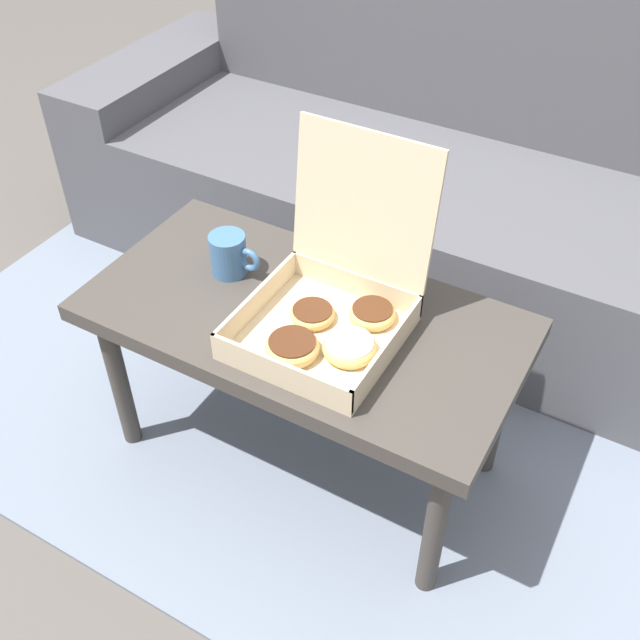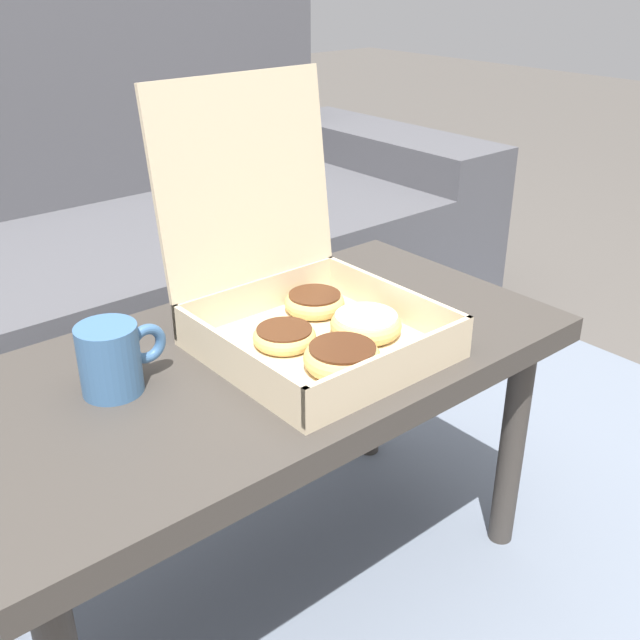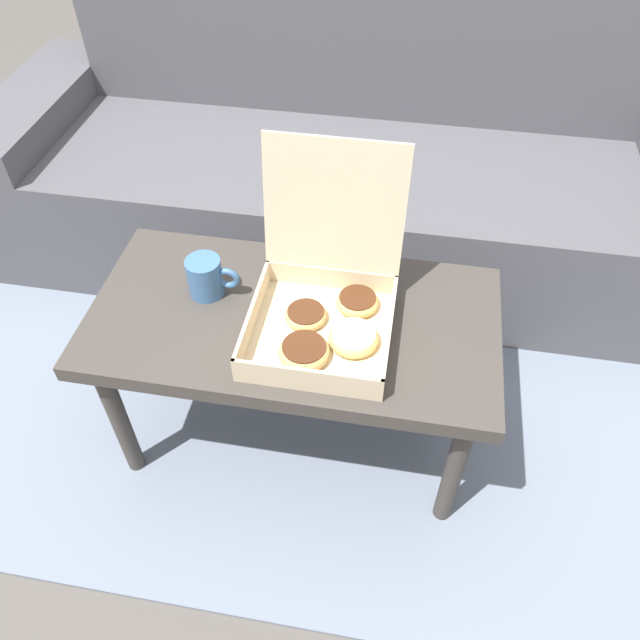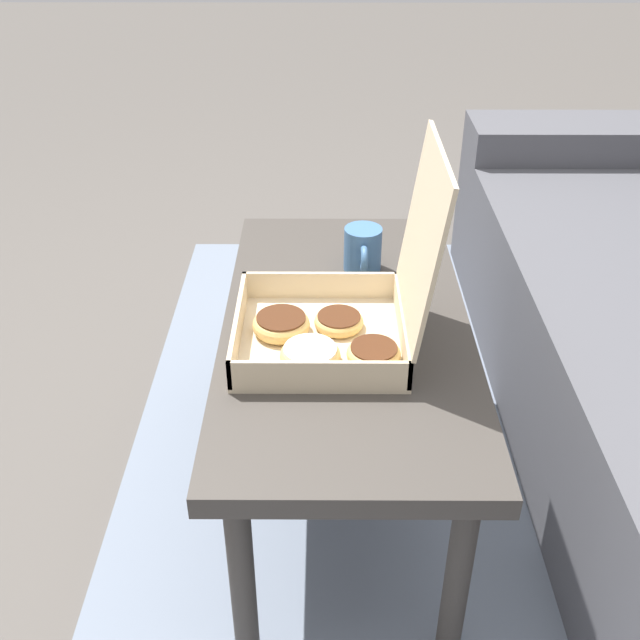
# 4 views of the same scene
# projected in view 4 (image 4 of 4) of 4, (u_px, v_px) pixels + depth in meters

# --- Properties ---
(ground_plane) EXTENTS (12.00, 12.00, 0.00)m
(ground_plane) POSITION_uv_depth(u_px,v_px,m) (370.00, 494.00, 1.71)
(ground_plane) COLOR #514C47
(area_rug) EXTENTS (2.46, 1.75, 0.01)m
(area_rug) POSITION_uv_depth(u_px,v_px,m) (501.00, 493.00, 1.71)
(area_rug) COLOR slate
(area_rug) RESTS_ON ground_plane
(coffee_table) EXTENTS (0.93, 0.48, 0.47)m
(coffee_table) POSITION_uv_depth(u_px,v_px,m) (346.00, 346.00, 1.49)
(coffee_table) COLOR #3D3833
(coffee_table) RESTS_ON ground_plane
(pastry_box) EXTENTS (0.31, 0.35, 0.37)m
(pastry_box) POSITION_uv_depth(u_px,v_px,m) (339.00, 318.00, 1.35)
(pastry_box) COLOR beige
(pastry_box) RESTS_ON coffee_table
(coffee_mug) EXTENTS (0.12, 0.08, 0.10)m
(coffee_mug) POSITION_uv_depth(u_px,v_px,m) (363.00, 250.00, 1.60)
(coffee_mug) COLOR #3D6693
(coffee_mug) RESTS_ON coffee_table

